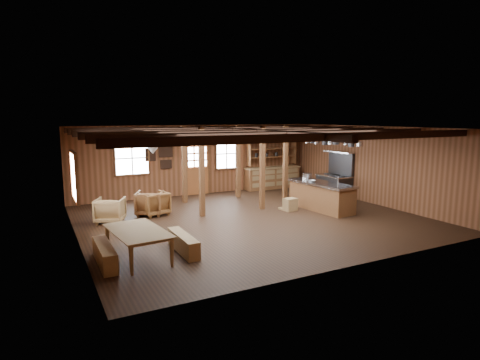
# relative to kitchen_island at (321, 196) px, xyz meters

# --- Properties ---
(room) EXTENTS (10.04, 9.04, 2.84)m
(room) POSITION_rel_kitchen_island_xyz_m (-2.72, 0.03, 0.92)
(room) COLOR black
(room) RESTS_ON ground
(ceiling_joists) EXTENTS (9.80, 8.82, 0.18)m
(ceiling_joists) POSITION_rel_kitchen_island_xyz_m (-2.72, 0.20, 2.20)
(ceiling_joists) COLOR black
(ceiling_joists) RESTS_ON ceiling
(timber_posts) EXTENTS (3.95, 2.35, 2.80)m
(timber_posts) POSITION_rel_kitchen_island_xyz_m (-2.20, 2.11, 0.92)
(timber_posts) COLOR #422512
(timber_posts) RESTS_ON floor
(back_door) EXTENTS (1.02, 0.08, 2.15)m
(back_door) POSITION_rel_kitchen_island_xyz_m (-2.72, 4.48, 0.40)
(back_door) COLOR brown
(back_door) RESTS_ON floor
(window_back_left) EXTENTS (1.32, 0.06, 1.32)m
(window_back_left) POSITION_rel_kitchen_island_xyz_m (-5.32, 4.49, 1.12)
(window_back_left) COLOR white
(window_back_left) RESTS_ON wall_back
(window_back_right) EXTENTS (1.02, 0.06, 1.32)m
(window_back_right) POSITION_rel_kitchen_island_xyz_m (-1.42, 4.49, 1.12)
(window_back_right) COLOR white
(window_back_right) RESTS_ON wall_back
(window_left) EXTENTS (0.14, 1.24, 1.32)m
(window_left) POSITION_rel_kitchen_island_xyz_m (-7.68, 0.53, 1.12)
(window_left) COLOR white
(window_left) RESTS_ON wall_back
(notice_boards) EXTENTS (1.08, 0.03, 0.90)m
(notice_boards) POSITION_rel_kitchen_island_xyz_m (-4.22, 4.48, 1.16)
(notice_boards) COLOR beige
(notice_boards) RESTS_ON wall_back
(back_counter) EXTENTS (2.55, 0.60, 2.45)m
(back_counter) POSITION_rel_kitchen_island_xyz_m (0.68, 4.23, 0.12)
(back_counter) COLOR brown
(back_counter) RESTS_ON floor
(pendant_lamps) EXTENTS (1.86, 2.36, 0.66)m
(pendant_lamps) POSITION_rel_kitchen_island_xyz_m (-4.97, 1.03, 1.77)
(pendant_lamps) COLOR #2A2B2D
(pendant_lamps) RESTS_ON ceiling
(pot_rack) EXTENTS (0.39, 3.00, 0.43)m
(pot_rack) POSITION_rel_kitchen_island_xyz_m (0.62, 0.41, 1.78)
(pot_rack) COLOR #2A2B2D
(pot_rack) RESTS_ON ceiling
(kitchen_island) EXTENTS (1.08, 2.56, 1.20)m
(kitchen_island) POSITION_rel_kitchen_island_xyz_m (0.00, 0.00, 0.00)
(kitchen_island) COLOR brown
(kitchen_island) RESTS_ON floor
(step_stool) EXTENTS (0.51, 0.39, 0.42)m
(step_stool) POSITION_rel_kitchen_island_xyz_m (-1.02, 0.35, -0.27)
(step_stool) COLOR brown
(step_stool) RESTS_ON floor
(commercial_range) EXTENTS (0.77, 1.45, 1.79)m
(commercial_range) POSITION_rel_kitchen_island_xyz_m (1.93, 1.55, 0.11)
(commercial_range) COLOR #2A2B2D
(commercial_range) RESTS_ON floor
(dining_table) EXTENTS (1.25, 1.99, 0.66)m
(dining_table) POSITION_rel_kitchen_island_xyz_m (-6.62, -1.96, -0.15)
(dining_table) COLOR olive
(dining_table) RESTS_ON floor
(bench_wall) EXTENTS (0.29, 1.57, 0.43)m
(bench_wall) POSITION_rel_kitchen_island_xyz_m (-7.37, -1.96, -0.26)
(bench_wall) COLOR brown
(bench_wall) RESTS_ON floor
(bench_aisle) EXTENTS (0.28, 1.51, 0.42)m
(bench_aisle) POSITION_rel_kitchen_island_xyz_m (-5.61, -1.96, -0.27)
(bench_aisle) COLOR brown
(bench_aisle) RESTS_ON floor
(armchair_a) EXTENTS (0.95, 0.97, 0.75)m
(armchair_a) POSITION_rel_kitchen_island_xyz_m (-5.25, 1.85, -0.10)
(armchair_a) COLOR brown
(armchair_a) RESTS_ON floor
(armchair_b) EXTENTS (1.10, 1.11, 0.77)m
(armchair_b) POSITION_rel_kitchen_island_xyz_m (-5.37, 1.93, -0.09)
(armchair_b) COLOR brown
(armchair_b) RESTS_ON floor
(armchair_c) EXTENTS (1.06, 1.07, 0.74)m
(armchair_c) POSITION_rel_kitchen_island_xyz_m (-6.66, 1.56, -0.11)
(armchair_c) COLOR olive
(armchair_c) RESTS_ON floor
(counter_pot) EXTENTS (0.33, 0.33, 0.20)m
(counter_pot) POSITION_rel_kitchen_island_xyz_m (0.05, 0.89, 0.56)
(counter_pot) COLOR #ADAFB4
(counter_pot) RESTS_ON kitchen_island
(bowl) EXTENTS (0.26, 0.26, 0.06)m
(bowl) POSITION_rel_kitchen_island_xyz_m (-0.24, 0.23, 0.49)
(bowl) COLOR silver
(bowl) RESTS_ON kitchen_island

